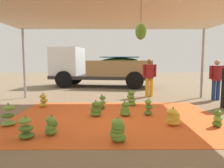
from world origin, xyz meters
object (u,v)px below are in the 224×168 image
object	(u,v)px
cargo_truck_main	(98,67)
banana_bunch_8	(173,117)
banana_bunch_7	(118,131)
worker_1	(149,75)
banana_bunch_2	(148,108)
banana_bunch_3	(96,109)
banana_bunch_5	(51,126)
worker_0	(217,77)
banana_bunch_4	(218,119)
banana_bunch_11	(26,129)
banana_bunch_1	(102,103)
banana_bunch_0	(125,109)
banana_bunch_9	(43,101)
banana_bunch_6	(8,116)
banana_bunch_10	(131,99)

from	to	relation	value
cargo_truck_main	banana_bunch_8	bearing A→B (deg)	-74.06
banana_bunch_7	worker_1	size ratio (longest dim) A/B	0.30
banana_bunch_2	banana_bunch_3	distance (m)	1.52
banana_bunch_5	banana_bunch_8	world-z (taller)	banana_bunch_8
banana_bunch_8	worker_0	world-z (taller)	worker_0
banana_bunch_8	banana_bunch_4	bearing A→B (deg)	-7.49
banana_bunch_11	banana_bunch_3	bearing A→B (deg)	53.35
banana_bunch_1	banana_bunch_5	bearing A→B (deg)	-112.11
banana_bunch_3	worker_1	world-z (taller)	worker_1
banana_bunch_5	worker_1	xyz separation A→B (m)	(3.00, 4.98, 0.78)
banana_bunch_0	banana_bunch_8	distance (m)	1.45
banana_bunch_8	banana_bunch_9	bearing A→B (deg)	151.06
banana_bunch_8	banana_bunch_9	world-z (taller)	banana_bunch_9
banana_bunch_5	banana_bunch_8	bearing A→B (deg)	13.37
banana_bunch_2	worker_1	xyz separation A→B (m)	(0.62, 3.33, 0.75)
banana_bunch_2	worker_1	size ratio (longest dim) A/B	0.31
banana_bunch_3	banana_bunch_4	bearing A→B (deg)	-19.05
banana_bunch_7	cargo_truck_main	size ratio (longest dim) A/B	0.08
banana_bunch_6	worker_1	xyz separation A→B (m)	(4.24, 4.30, 0.74)
banana_bunch_3	banana_bunch_9	bearing A→B (deg)	146.96
banana_bunch_3	banana_bunch_11	bearing A→B (deg)	-126.65
banana_bunch_2	banana_bunch_10	xyz separation A→B (m)	(-0.37, 1.34, 0.03)
banana_bunch_7	cargo_truck_main	world-z (taller)	cargo_truck_main
banana_bunch_3	banana_bunch_8	bearing A→B (deg)	-24.62
banana_bunch_4	banana_bunch_6	world-z (taller)	banana_bunch_6
banana_bunch_5	banana_bunch_7	bearing A→B (deg)	-15.89
banana_bunch_3	worker_0	xyz separation A→B (m)	(4.70, 2.55, 0.74)
banana_bunch_6	banana_bunch_4	bearing A→B (deg)	-1.56
banana_bunch_5	banana_bunch_6	xyz separation A→B (m)	(-1.24, 0.68, 0.04)
banana_bunch_5	banana_bunch_11	distance (m)	0.51
worker_0	worker_1	size ratio (longest dim) A/B	0.98
banana_bunch_0	banana_bunch_4	bearing A→B (deg)	-25.90
banana_bunch_11	banana_bunch_4	bearing A→B (deg)	9.80
banana_bunch_7	banana_bunch_10	world-z (taller)	banana_bunch_10
worker_0	banana_bunch_0	bearing A→B (deg)	-146.66
banana_bunch_9	banana_bunch_10	distance (m)	3.06
banana_bunch_1	banana_bunch_3	bearing A→B (deg)	-98.65
worker_1	cargo_truck_main	bearing A→B (deg)	123.14
banana_bunch_3	banana_bunch_5	xyz separation A→B (m)	(-0.86, -1.57, -0.01)
banana_bunch_0	banana_bunch_11	distance (m)	2.82
banana_bunch_0	worker_0	world-z (taller)	worker_0
banana_bunch_5	banana_bunch_2	bearing A→B (deg)	34.72
banana_bunch_5	banana_bunch_7	size ratio (longest dim) A/B	0.89
banana_bunch_6	banana_bunch_10	distance (m)	3.99
banana_bunch_4	cargo_truck_main	distance (m)	8.96
banana_bunch_3	banana_bunch_11	size ratio (longest dim) A/B	0.97
banana_bunch_11	worker_0	bearing A→B (deg)	35.72
banana_bunch_6	banana_bunch_8	world-z (taller)	banana_bunch_6
banana_bunch_0	worker_1	bearing A→B (deg)	69.12
banana_bunch_1	banana_bunch_3	distance (m)	0.89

